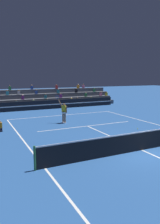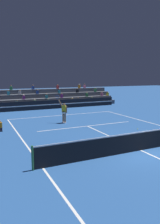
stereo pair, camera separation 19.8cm
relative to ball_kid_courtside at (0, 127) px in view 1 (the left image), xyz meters
name	(u,v)px [view 1 (the left image)]	position (x,y,z in m)	size (l,w,h in m)	color
ground_plane	(142,150)	(6.56, -7.68, -0.33)	(120.00, 120.00, 0.00)	#285699
court_lines	(142,150)	(6.56, -7.68, -0.33)	(11.10, 23.90, 0.01)	white
tennis_net	(142,141)	(6.56, -7.68, 0.21)	(12.00, 0.10, 1.10)	#2D6B38
sponsor_banner_wall	(48,105)	(6.56, 8.93, 0.22)	(18.00, 0.26, 1.10)	black
bleacher_stand	(41,100)	(6.56, 12.10, 0.50)	(20.23, 3.80, 2.83)	#4C515B
ball_kid_courtside	(0,127)	(0.00, 0.00, 0.00)	(0.30, 0.36, 0.84)	black
tennis_player	(64,112)	(5.29, 0.70, 0.66)	(0.78, 0.89, 2.44)	brown
tennis_ball	(138,129)	(9.53, -3.86, -0.30)	(0.07, 0.07, 0.07)	#C6DB33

